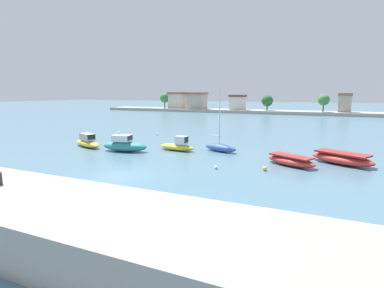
# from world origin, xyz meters

# --- Properties ---
(ground_plane) EXTENTS (400.00, 400.00, 0.00)m
(ground_plane) POSITION_xyz_m (0.00, 0.00, 0.00)
(ground_plane) COLOR slate
(moored_boat_0) EXTENTS (5.07, 3.05, 1.57)m
(moored_boat_0) POSITION_xyz_m (-11.30, 8.43, 0.58)
(moored_boat_0) COLOR yellow
(moored_boat_0) RESTS_ON ground
(moored_boat_1) EXTENTS (5.22, 2.51, 1.76)m
(moored_boat_1) POSITION_xyz_m (-5.75, 8.00, 0.67)
(moored_boat_1) COLOR teal
(moored_boat_1) RESTS_ON ground
(moored_boat_2) EXTENTS (4.31, 1.73, 1.61)m
(moored_boat_2) POSITION_xyz_m (-0.80, 10.79, 0.52)
(moored_boat_2) COLOR yellow
(moored_boat_2) RESTS_ON ground
(moored_boat_3) EXTENTS (4.07, 2.26, 6.73)m
(moored_boat_3) POSITION_xyz_m (3.64, 12.14, 0.47)
(moored_boat_3) COLOR #3856A8
(moored_boat_3) RESTS_ON ground
(moored_boat_4) EXTENTS (4.79, 3.54, 0.89)m
(moored_boat_4) POSITION_xyz_m (11.25, 8.64, 0.43)
(moored_boat_4) COLOR #C63833
(moored_boat_4) RESTS_ON ground
(moored_boat_5) EXTENTS (5.77, 4.32, 1.04)m
(moored_boat_5) POSITION_xyz_m (15.26, 11.06, 0.50)
(moored_boat_5) COLOR #C63833
(moored_boat_5) RESTS_ON ground
(mooring_buoy_0) EXTENTS (0.38, 0.38, 0.38)m
(mooring_buoy_0) POSITION_xyz_m (9.56, 5.93, 0.19)
(mooring_buoy_0) COLOR yellow
(mooring_buoy_0) RESTS_ON ground
(mooring_buoy_1) EXTENTS (0.30, 0.30, 0.30)m
(mooring_buoy_1) POSITION_xyz_m (-9.21, 20.45, 0.15)
(mooring_buoy_1) COLOR white
(mooring_buoy_1) RESTS_ON ground
(mooring_buoy_2) EXTENTS (0.28, 0.28, 0.28)m
(mooring_buoy_2) POSITION_xyz_m (5.78, 4.83, 0.14)
(mooring_buoy_2) COLOR white
(mooring_buoy_2) RESTS_ON ground
(mooring_buoy_3) EXTENTS (0.43, 0.43, 0.43)m
(mooring_buoy_3) POSITION_xyz_m (-14.90, 18.87, 0.21)
(mooring_buoy_3) COLOR white
(mooring_buoy_3) RESTS_ON ground
(distant_shoreline) EXTENTS (121.05, 8.30, 6.46)m
(distant_shoreline) POSITION_xyz_m (-6.64, 76.49, 1.64)
(distant_shoreline) COLOR #9E998C
(distant_shoreline) RESTS_ON ground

